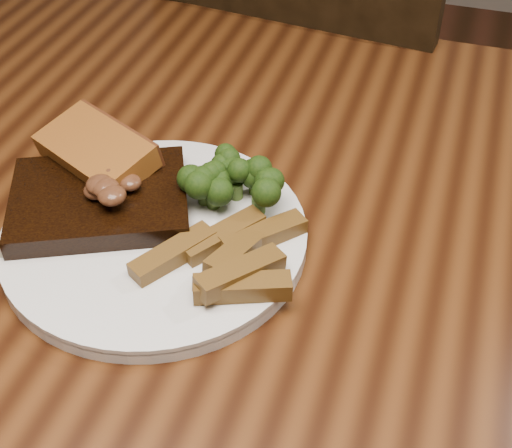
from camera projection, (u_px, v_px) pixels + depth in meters
The scene contains 9 objects.
dining_table at pixel (243, 315), 0.70m from camera, with size 1.60×0.90×0.75m.
chair_far at pixel (308, 138), 1.24m from camera, with size 0.46×0.46×0.87m.
plate at pixel (155, 237), 0.64m from camera, with size 0.27×0.27×0.01m, color silver.
steak at pixel (100, 201), 0.65m from camera, with size 0.16×0.12×0.02m, color black.
steak_bone at pixel (71, 242), 0.61m from camera, with size 0.14×0.01×0.02m, color #BFB294.
mushroom_pile at pixel (100, 185), 0.63m from camera, with size 0.07×0.07×0.03m, color brown, non-canonical shape.
garlic_bread at pixel (99, 168), 0.68m from camera, with size 0.11×0.06×0.02m, color #98581B.
potato_wedges at pixel (227, 254), 0.60m from camera, with size 0.10×0.10×0.02m, color brown, non-canonical shape.
broccoli_cluster at pixel (236, 184), 0.65m from camera, with size 0.07×0.07×0.04m, color #23380C, non-canonical shape.
Camera 1 is at (0.15, -0.44, 1.19)m, focal length 50.00 mm.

